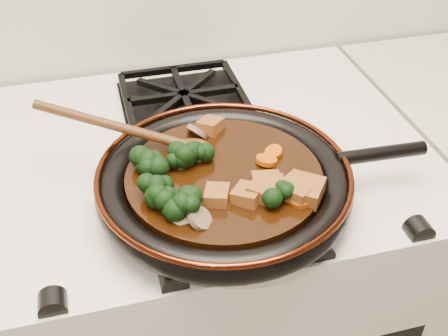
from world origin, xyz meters
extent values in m
cube|color=silver|center=(0.00, 1.69, 0.45)|extent=(0.76, 0.60, 0.90)
cylinder|color=black|center=(0.00, 1.54, 0.93)|extent=(0.34, 0.34, 0.01)
torus|color=black|center=(0.00, 1.54, 0.94)|extent=(0.37, 0.37, 0.04)
torus|color=#4D1B0B|center=(0.00, 1.54, 0.96)|extent=(0.37, 0.37, 0.01)
cylinder|color=black|center=(0.24, 1.53, 0.96)|extent=(0.14, 0.03, 0.02)
cylinder|color=black|center=(0.00, 1.54, 0.95)|extent=(0.28, 0.28, 0.02)
cube|color=brown|center=(0.04, 1.48, 0.97)|extent=(0.06, 0.06, 0.03)
cube|color=brown|center=(-0.02, 1.49, 0.97)|extent=(0.04, 0.05, 0.02)
cube|color=brown|center=(0.10, 1.46, 0.97)|extent=(0.06, 0.06, 0.03)
cube|color=brown|center=(0.09, 1.47, 0.97)|extent=(0.06, 0.06, 0.03)
cube|color=brown|center=(0.05, 1.49, 0.97)|extent=(0.05, 0.04, 0.02)
cube|color=brown|center=(0.02, 1.48, 0.97)|extent=(0.05, 0.05, 0.03)
cube|color=brown|center=(0.01, 1.65, 0.97)|extent=(0.05, 0.05, 0.03)
cube|color=brown|center=(0.05, 1.49, 0.97)|extent=(0.04, 0.04, 0.02)
cylinder|color=#B94705|center=(0.10, 1.48, 0.96)|extent=(0.03, 0.03, 0.02)
cylinder|color=#B94705|center=(0.08, 1.45, 0.96)|extent=(0.03, 0.03, 0.01)
cylinder|color=#B94705|center=(-0.08, 1.50, 0.96)|extent=(0.03, 0.03, 0.02)
cylinder|color=#B94705|center=(0.08, 1.56, 0.96)|extent=(0.03, 0.03, 0.02)
cylinder|color=#B94705|center=(-0.07, 1.47, 0.96)|extent=(0.03, 0.03, 0.01)
cylinder|color=#B94705|center=(0.07, 1.55, 0.96)|extent=(0.03, 0.03, 0.02)
cylinder|color=brown|center=(-0.07, 1.47, 0.97)|extent=(0.04, 0.04, 0.03)
cylinder|color=brown|center=(-0.05, 1.45, 0.97)|extent=(0.04, 0.04, 0.03)
cylinder|color=brown|center=(-0.01, 1.64, 0.97)|extent=(0.04, 0.05, 0.03)
ellipsoid|color=#4B2910|center=(-0.03, 1.61, 0.96)|extent=(0.07, 0.06, 0.02)
cylinder|color=#4B2910|center=(-0.14, 1.65, 0.99)|extent=(0.02, 0.02, 0.25)
camera|label=1|loc=(-0.16, 0.93, 1.46)|focal=45.00mm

